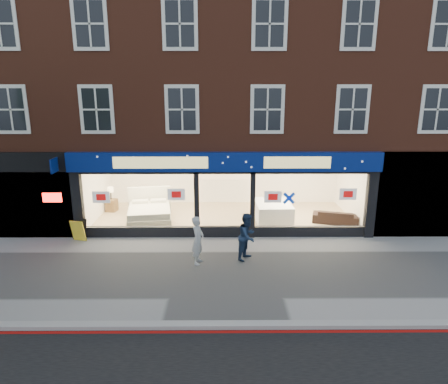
{
  "coord_description": "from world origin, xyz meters",
  "views": [
    {
      "loc": [
        -0.12,
        -11.31,
        5.61
      ],
      "look_at": [
        -0.03,
        2.5,
        1.92
      ],
      "focal_mm": 32.0,
      "sensor_mm": 36.0,
      "label": 1
    }
  ],
  "objects_px": {
    "sofa": "(335,217)",
    "a_board": "(79,230)",
    "display_bed": "(150,213)",
    "mattress_stack": "(273,211)",
    "pedestrian_grey": "(198,240)",
    "pedestrian_blue": "(247,236)"
  },
  "relations": [
    {
      "from": "display_bed",
      "to": "a_board",
      "type": "bearing_deg",
      "value": -147.9
    },
    {
      "from": "display_bed",
      "to": "mattress_stack",
      "type": "bearing_deg",
      "value": -7.33
    },
    {
      "from": "a_board",
      "to": "pedestrian_blue",
      "type": "xyz_separation_m",
      "value": [
        6.17,
        -1.67,
        0.38
      ]
    },
    {
      "from": "display_bed",
      "to": "mattress_stack",
      "type": "xyz_separation_m",
      "value": [
        5.22,
        0.13,
        0.02
      ]
    },
    {
      "from": "pedestrian_grey",
      "to": "mattress_stack",
      "type": "bearing_deg",
      "value": -22.16
    },
    {
      "from": "mattress_stack",
      "to": "display_bed",
      "type": "bearing_deg",
      "value": -178.52
    },
    {
      "from": "mattress_stack",
      "to": "a_board",
      "type": "bearing_deg",
      "value": -164.26
    },
    {
      "from": "display_bed",
      "to": "sofa",
      "type": "xyz_separation_m",
      "value": [
        7.75,
        -0.34,
        -0.08
      ]
    },
    {
      "from": "display_bed",
      "to": "sofa",
      "type": "distance_m",
      "value": 7.76
    },
    {
      "from": "mattress_stack",
      "to": "pedestrian_grey",
      "type": "distance_m",
      "value": 5.06
    },
    {
      "from": "a_board",
      "to": "display_bed",
      "type": "bearing_deg",
      "value": 55.22
    },
    {
      "from": "pedestrian_blue",
      "to": "sofa",
      "type": "bearing_deg",
      "value": -17.6
    },
    {
      "from": "sofa",
      "to": "pedestrian_grey",
      "type": "bearing_deg",
      "value": 50.26
    },
    {
      "from": "sofa",
      "to": "a_board",
      "type": "height_order",
      "value": "a_board"
    },
    {
      "from": "mattress_stack",
      "to": "a_board",
      "type": "height_order",
      "value": "mattress_stack"
    },
    {
      "from": "sofa",
      "to": "a_board",
      "type": "xyz_separation_m",
      "value": [
        -10.03,
        -1.64,
        0.04
      ]
    },
    {
      "from": "a_board",
      "to": "pedestrian_grey",
      "type": "xyz_separation_m",
      "value": [
        4.55,
        -1.98,
        0.38
      ]
    },
    {
      "from": "a_board",
      "to": "pedestrian_grey",
      "type": "distance_m",
      "value": 4.98
    },
    {
      "from": "a_board",
      "to": "pedestrian_blue",
      "type": "height_order",
      "value": "pedestrian_blue"
    },
    {
      "from": "display_bed",
      "to": "a_board",
      "type": "xyz_separation_m",
      "value": [
        -2.28,
        -1.98,
        -0.03
      ]
    },
    {
      "from": "mattress_stack",
      "to": "pedestrian_grey",
      "type": "relative_size",
      "value": 1.19
    },
    {
      "from": "a_board",
      "to": "mattress_stack",
      "type": "bearing_deg",
      "value": 30.05
    }
  ]
}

